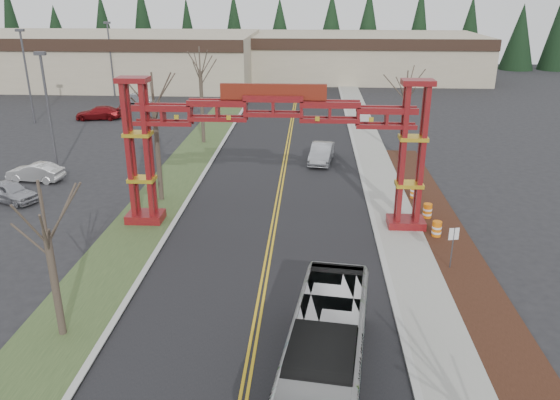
# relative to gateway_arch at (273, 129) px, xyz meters

# --- Properties ---
(road) EXTENTS (12.00, 110.00, 0.02)m
(road) POSITION_rel_gateway_arch_xyz_m (-0.00, 7.00, -5.97)
(road) COLOR black
(road) RESTS_ON ground
(lane_line_left) EXTENTS (0.12, 100.00, 0.01)m
(lane_line_left) POSITION_rel_gateway_arch_xyz_m (-0.12, 7.00, -5.96)
(lane_line_left) COLOR gold
(lane_line_left) RESTS_ON road
(lane_line_right) EXTENTS (0.12, 100.00, 0.01)m
(lane_line_right) POSITION_rel_gateway_arch_xyz_m (0.12, 7.00, -5.96)
(lane_line_right) COLOR gold
(lane_line_right) RESTS_ON road
(curb_right) EXTENTS (0.30, 110.00, 0.15)m
(curb_right) POSITION_rel_gateway_arch_xyz_m (6.15, 7.00, -5.91)
(curb_right) COLOR #AEAFA9
(curb_right) RESTS_ON ground
(sidewalk_right) EXTENTS (2.60, 110.00, 0.14)m
(sidewalk_right) POSITION_rel_gateway_arch_xyz_m (7.60, 7.00, -5.91)
(sidewalk_right) COLOR gray
(sidewalk_right) RESTS_ON ground
(landscape_strip) EXTENTS (2.60, 50.00, 0.12)m
(landscape_strip) POSITION_rel_gateway_arch_xyz_m (10.20, -8.00, -5.92)
(landscape_strip) COLOR black
(landscape_strip) RESTS_ON ground
(grass_median) EXTENTS (4.00, 110.00, 0.08)m
(grass_median) POSITION_rel_gateway_arch_xyz_m (-8.00, 7.00, -5.94)
(grass_median) COLOR #314824
(grass_median) RESTS_ON ground
(curb_left) EXTENTS (0.30, 110.00, 0.15)m
(curb_left) POSITION_rel_gateway_arch_xyz_m (-6.15, 7.00, -5.91)
(curb_left) COLOR #AEAFA9
(curb_left) RESTS_ON ground
(gateway_arch) EXTENTS (18.20, 1.60, 8.90)m
(gateway_arch) POSITION_rel_gateway_arch_xyz_m (0.00, 0.00, 0.00)
(gateway_arch) COLOR #5B0C15
(gateway_arch) RESTS_ON ground
(retail_building_west) EXTENTS (46.00, 22.30, 7.50)m
(retail_building_west) POSITION_rel_gateway_arch_xyz_m (-30.00, 53.96, -2.22)
(retail_building_west) COLOR tan
(retail_building_west) RESTS_ON ground
(retail_building_east) EXTENTS (38.00, 20.30, 7.00)m
(retail_building_east) POSITION_rel_gateway_arch_xyz_m (10.00, 61.95, -2.47)
(retail_building_east) COLOR tan
(retail_building_east) RESTS_ON ground
(conifer_treeline) EXTENTS (116.10, 5.60, 13.00)m
(conifer_treeline) POSITION_rel_gateway_arch_xyz_m (0.25, 74.00, 0.50)
(conifer_treeline) COLOR black
(conifer_treeline) RESTS_ON ground
(transit_bus) EXTENTS (3.88, 11.01, 3.00)m
(transit_bus) POSITION_rel_gateway_arch_xyz_m (2.80, -15.21, -4.48)
(transit_bus) COLOR #989A9F
(transit_bus) RESTS_ON ground
(silver_sedan) EXTENTS (2.32, 5.03, 1.60)m
(silver_sedan) POSITION_rel_gateway_arch_xyz_m (3.06, 13.32, -5.18)
(silver_sedan) COLOR #A5A8AD
(silver_sedan) RESTS_ON ground
(parked_car_near_a) EXTENTS (4.53, 3.24, 1.43)m
(parked_car_near_a) POSITION_rel_gateway_arch_xyz_m (-18.18, 2.89, -5.27)
(parked_car_near_a) COLOR #9F9FA6
(parked_car_near_a) RESTS_ON ground
(parked_car_near_b) EXTENTS (4.35, 1.96, 1.38)m
(parked_car_near_b) POSITION_rel_gateway_arch_xyz_m (-18.53, 7.18, -5.29)
(parked_car_near_b) COLOR silver
(parked_car_near_b) RESTS_ON ground
(parked_car_mid_a) EXTENTS (5.24, 2.63, 1.46)m
(parked_car_mid_a) POSITION_rel_gateway_arch_xyz_m (-21.63, 28.35, -5.25)
(parked_car_mid_a) COLOR maroon
(parked_car_mid_a) RESTS_ON ground
(parked_car_far_a) EXTENTS (4.27, 2.44, 1.33)m
(parked_car_far_a) POSITION_rel_gateway_arch_xyz_m (-19.94, 37.58, -5.32)
(parked_car_far_a) COLOR #989A9F
(parked_car_far_a) RESTS_ON ground
(bare_tree_median_near) EXTENTS (3.12, 3.12, 6.83)m
(bare_tree_median_near) POSITION_rel_gateway_arch_xyz_m (-8.00, -12.00, -1.23)
(bare_tree_median_near) COLOR #382D26
(bare_tree_median_near) RESTS_ON ground
(bare_tree_median_mid) EXTENTS (3.26, 3.26, 8.66)m
(bare_tree_median_mid) POSITION_rel_gateway_arch_xyz_m (-8.00, 3.75, 0.48)
(bare_tree_median_mid) COLOR #382D26
(bare_tree_median_mid) RESTS_ON ground
(bare_tree_median_far) EXTENTS (3.33, 3.33, 8.85)m
(bare_tree_median_far) POSITION_rel_gateway_arch_xyz_m (-8.00, 19.01, 0.62)
(bare_tree_median_far) COLOR #382D26
(bare_tree_median_far) RESTS_ON ground
(bare_tree_right_far) EXTENTS (2.97, 2.97, 7.36)m
(bare_tree_right_far) POSITION_rel_gateway_arch_xyz_m (10.00, 15.43, -0.62)
(bare_tree_right_far) COLOR #382D26
(bare_tree_right_far) RESTS_ON ground
(light_pole_near) EXTENTS (0.81, 0.40, 9.32)m
(light_pole_near) POSITION_rel_gateway_arch_xyz_m (-17.74, 9.15, -0.59)
(light_pole_near) COLOR #3F3F44
(light_pole_near) RESTS_ON ground
(light_pole_mid) EXTENTS (0.85, 0.43, 9.82)m
(light_pole_mid) POSITION_rel_gateway_arch_xyz_m (-28.06, 26.26, -0.30)
(light_pole_mid) COLOR #3F3F44
(light_pole_mid) RESTS_ON ground
(light_pole_far) EXTENTS (0.84, 0.42, 9.73)m
(light_pole_far) POSITION_rel_gateway_arch_xyz_m (-24.93, 42.88, -0.35)
(light_pole_far) COLOR #3F3F44
(light_pole_far) RESTS_ON ground
(street_sign) EXTENTS (0.53, 0.15, 2.33)m
(street_sign) POSITION_rel_gateway_arch_xyz_m (9.46, -5.23, -4.31)
(street_sign) COLOR #3F3F44
(street_sign) RESTS_ON ground
(barrel_south) EXTENTS (0.55, 0.55, 1.03)m
(barrel_south) POSITION_rel_gateway_arch_xyz_m (9.56, -1.33, -5.47)
(barrel_south) COLOR orange
(barrel_south) RESTS_ON ground
(barrel_mid) EXTENTS (0.55, 0.55, 1.03)m
(barrel_mid) POSITION_rel_gateway_arch_xyz_m (9.56, 1.45, -5.47)
(barrel_mid) COLOR orange
(barrel_mid) RESTS_ON ground
(barrel_north) EXTENTS (0.55, 0.55, 1.02)m
(barrel_north) POSITION_rel_gateway_arch_xyz_m (9.34, 4.98, -5.47)
(barrel_north) COLOR orange
(barrel_north) RESTS_ON ground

